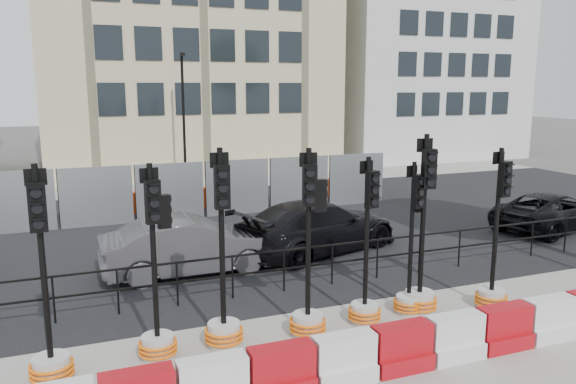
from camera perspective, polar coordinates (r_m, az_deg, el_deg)
name	(u,v)px	position (r m, az deg, el deg)	size (l,w,h in m)	color
ground	(305,312)	(11.88, 1.71, -12.06)	(120.00, 120.00, 0.00)	#51514C
sidewalk_near	(379,381)	(9.47, 9.22, -18.46)	(40.00, 6.00, 0.02)	gray
road	(220,231)	(18.19, -6.96, -3.91)	(40.00, 14.00, 0.03)	black
sidewalk_far	(171,185)	(26.81, -11.78, 0.72)	(40.00, 4.00, 0.02)	gray
building_cream	(183,3)	(32.95, -10.66, 18.31)	(15.00, 10.06, 18.00)	beige
building_white	(414,32)	(38.63, 12.71, 15.61)	(12.00, 9.06, 16.00)	silver
kerb_railing	(284,263)	(12.68, -0.41, -7.23)	(18.00, 0.04, 1.00)	black
heras_fencing	(215,194)	(20.89, -7.46, -0.19)	(14.33, 1.72, 2.00)	#969A9F
lamp_post_far	(184,117)	(25.54, -10.55, 7.53)	(0.12, 0.56, 6.00)	black
barrier_row	(373,355)	(9.45, 8.65, -16.05)	(12.55, 0.50, 0.80)	red
traffic_signal_a	(49,339)	(9.77, -23.10, -13.61)	(0.69, 0.69, 3.49)	#BABBB6
traffic_signal_b	(157,314)	(9.97, -13.14, -11.96)	(0.67, 0.67, 3.38)	#BABBB6
traffic_signal_c	(224,307)	(10.23, -6.57, -11.52)	(0.71, 0.71, 3.58)	#BABBB6
traffic_signal_d	(309,293)	(10.52, 2.11, -10.23)	(0.70, 0.70, 3.53)	#BABBB6
traffic_signal_e	(366,290)	(11.20, 7.89, -9.86)	(0.65, 0.65, 3.30)	#BABBB6
traffic_signal_f	(410,279)	(11.80, 12.33, -8.58)	(0.62, 0.62, 3.14)	#BABBB6
traffic_signal_g	(421,277)	(11.89, 13.34, -8.42)	(0.72, 0.72, 3.68)	#BABBB6
traffic_signal_h	(493,277)	(12.54, 20.12, -8.07)	(0.67, 0.67, 3.39)	#BABBB6
car_b	(191,246)	(14.10, -9.81, -5.39)	(4.37, 1.56, 1.44)	#46464B
car_c	(317,226)	(15.70, 3.01, -3.51)	(5.42, 3.49, 1.46)	black
car_d	(551,211)	(20.02, 25.15, -1.76)	(4.76, 3.12, 1.22)	black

